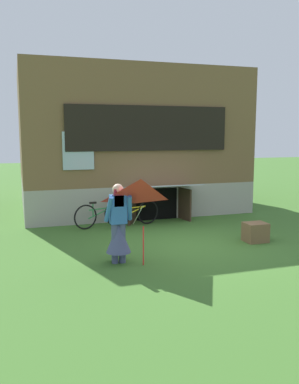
{
  "coord_description": "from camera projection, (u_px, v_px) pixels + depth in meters",
  "views": [
    {
      "loc": [
        -3.85,
        -8.87,
        2.7
      ],
      "look_at": [
        -0.68,
        0.86,
        1.21
      ],
      "focal_mm": 38.02,
      "sensor_mm": 36.0,
      "label": 1
    }
  ],
  "objects": [
    {
      "name": "ground_plane",
      "position": [
        187.0,
        245.0,
        9.92
      ],
      "size": [
        60.0,
        60.0,
        0.0
      ],
      "primitive_type": "plane",
      "color": "#3D6B28"
    },
    {
      "name": "log_house",
      "position": [
        126.0,
        141.0,
        15.01
      ],
      "size": [
        7.45,
        6.69,
        4.81
      ],
      "color": "#9E998E",
      "rests_on": "ground_plane"
    },
    {
      "name": "person",
      "position": [
        118.0,
        230.0,
        8.42
      ],
      "size": [
        0.61,
        0.53,
        1.67
      ],
      "rotation": [
        0.0,
        0.0,
        -0.39
      ],
      "color": "#474C75",
      "rests_on": "ground_plane"
    },
    {
      "name": "kite",
      "position": [
        141.0,
        203.0,
        7.84
      ],
      "size": [
        1.12,
        1.18,
        1.67
      ],
      "color": "red",
      "rests_on": "ground_plane"
    },
    {
      "name": "bicycle_yellow",
      "position": [
        134.0,
        213.0,
        11.86
      ],
      "size": [
        1.66,
        0.48,
        0.78
      ],
      "rotation": [
        0.0,
        0.0,
        0.26
      ],
      "color": "black",
      "rests_on": "ground_plane"
    },
    {
      "name": "bicycle_green",
      "position": [
        101.0,
        214.0,
        11.71
      ],
      "size": [
        1.61,
        0.54,
        0.76
      ],
      "rotation": [
        0.0,
        0.0,
        0.3
      ],
      "color": "black",
      "rests_on": "ground_plane"
    },
    {
      "name": "wooden_crate",
      "position": [
        255.0,
        232.0,
        10.16
      ],
      "size": [
        0.54,
        0.46,
        0.48
      ],
      "primitive_type": "cube",
      "color": "brown",
      "rests_on": "ground_plane"
    }
  ]
}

